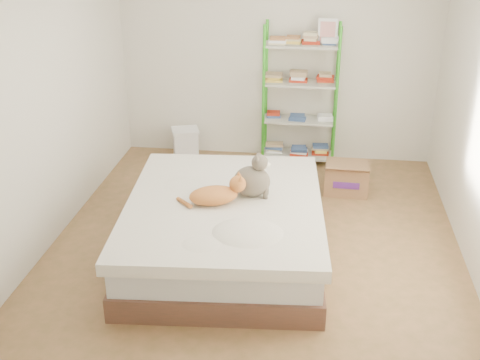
% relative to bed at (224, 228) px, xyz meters
% --- Properties ---
extents(room, '(3.81, 4.21, 2.61)m').
position_rel_bed_xyz_m(room, '(0.25, 0.39, 1.03)').
color(room, '#9F7048').
rests_on(room, ground).
extents(bed, '(1.87, 2.26, 0.54)m').
position_rel_bed_xyz_m(bed, '(0.00, 0.00, 0.00)').
color(bed, brown).
rests_on(bed, ground).
extents(orange_cat, '(0.57, 0.42, 0.20)m').
position_rel_bed_xyz_m(orange_cat, '(-0.08, -0.06, 0.37)').
color(orange_cat, orange).
rests_on(orange_cat, bed).
extents(grey_cat, '(0.35, 0.29, 0.40)m').
position_rel_bed_xyz_m(grey_cat, '(0.23, 0.15, 0.47)').
color(grey_cat, gray).
rests_on(grey_cat, bed).
extents(shelf_unit, '(0.88, 0.36, 1.74)m').
position_rel_bed_xyz_m(shelf_unit, '(0.56, 2.27, 0.58)').
color(shelf_unit, green).
rests_on(shelf_unit, ground).
extents(cardboard_box, '(0.48, 0.46, 0.38)m').
position_rel_bed_xyz_m(cardboard_box, '(1.13, 1.49, -0.11)').
color(cardboard_box, olive).
rests_on(cardboard_box, ground).
extents(white_bin, '(0.40, 0.38, 0.37)m').
position_rel_bed_xyz_m(white_bin, '(-0.85, 2.24, -0.08)').
color(white_bin, white).
rests_on(white_bin, ground).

